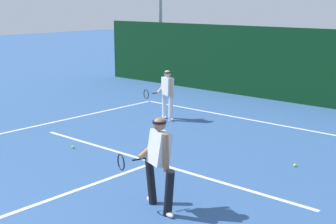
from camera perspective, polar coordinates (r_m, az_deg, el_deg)
court_line_baseline_far at (r=14.82m, az=11.41°, el=-1.22°), size 9.61×0.10×0.01m
court_line_service at (r=11.01m, az=-1.65°, el=-5.93°), size 7.83×0.10×0.01m
court_line_centre at (r=9.21m, az=-14.56°, el=-10.21°), size 0.10×6.40×0.01m
player_near at (r=8.35m, az=-1.08°, el=-5.59°), size 1.08×0.89×1.65m
player_far at (r=14.77m, az=-0.12°, el=2.27°), size 0.89×0.85×1.52m
tennis_ball at (r=12.26m, az=-11.06°, el=-4.03°), size 0.07×0.07×0.07m
tennis_ball_extra at (r=11.08m, az=14.64°, el=-6.05°), size 0.07×0.07×0.07m
back_fence_windscreen at (r=17.40m, az=16.97°, el=4.97°), size 20.17×0.12×2.64m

